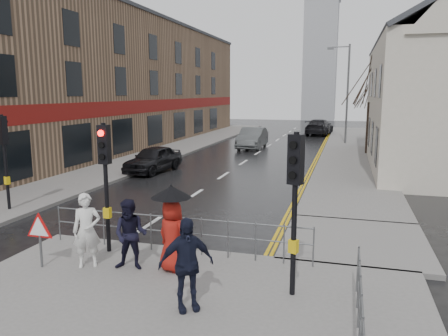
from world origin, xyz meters
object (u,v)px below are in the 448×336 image
Objects in this scene: car_parked at (153,159)px; car_mid at (252,138)px; pedestrian_with_umbrella at (172,225)px; pedestrian_b at (131,235)px; pedestrian_a at (87,230)px; pedestrian_d at (186,264)px.

car_mid reaches higher than car_parked.
pedestrian_b is at bearing -169.45° from pedestrian_with_umbrella.
pedestrian_a reaches higher than car_mid.
pedestrian_a is 0.88× the size of pedestrian_with_umbrella.
pedestrian_with_umbrella is at bearing -56.23° from car_parked.
car_parked is 0.85× the size of car_mid.
pedestrian_b is 13.79m from car_parked.
pedestrian_b is 0.92× the size of pedestrian_d.
pedestrian_a is 2.10m from pedestrian_with_umbrella.
pedestrian_with_umbrella is at bearing 85.95° from pedestrian_d.
pedestrian_d is at bearing -46.62° from pedestrian_b.
car_mid is (-4.25, 25.69, -0.25)m from pedestrian_d.
car_mid is (-2.29, 24.20, -0.18)m from pedestrian_b.
pedestrian_a is 3.33m from pedestrian_d.
pedestrian_a is 13.54m from car_parked.
pedestrian_with_umbrella is 1.12× the size of pedestrian_d.
car_mid is (3.06, 11.50, 0.10)m from car_parked.
pedestrian_b is 24.31m from car_mid.
pedestrian_with_umbrella reaches higher than pedestrian_d.
car_parked is (-7.30, 14.19, -0.35)m from pedestrian_d.
car_parked is 11.90m from car_mid.
pedestrian_with_umbrella is 1.95m from pedestrian_d.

